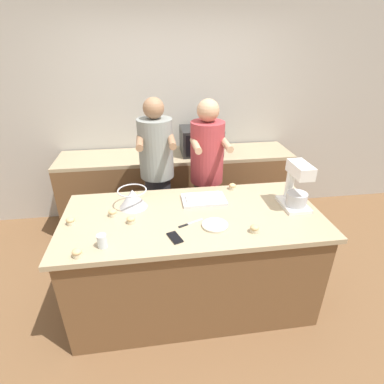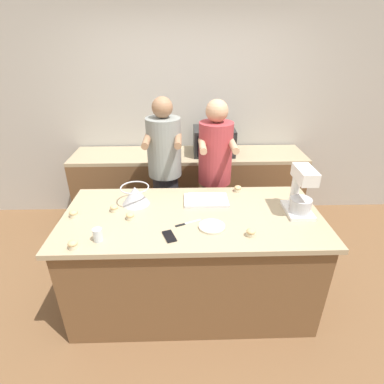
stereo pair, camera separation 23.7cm
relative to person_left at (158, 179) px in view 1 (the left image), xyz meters
name	(u,v)px [view 1 (the left image)]	position (x,y,z in m)	size (l,w,h in m)	color
ground_plane	(193,297)	(0.25, -0.75, -0.90)	(16.00, 16.00, 0.00)	brown
back_wall	(173,113)	(0.25, 0.98, 0.45)	(10.00, 0.06, 2.70)	#B2ADA3
island_counter	(193,259)	(0.25, -0.75, -0.44)	(2.08, 0.97, 0.91)	brown
back_counter	(177,188)	(0.25, 0.63, -0.43)	(2.80, 0.60, 0.94)	brown
person_left	(158,179)	(0.00, 0.00, 0.00)	(0.35, 0.51, 1.71)	#232328
person_right	(207,177)	(0.51, 0.00, -0.01)	(0.35, 0.51, 1.69)	brown
stand_mixer	(296,188)	(1.12, -0.73, 0.18)	(0.20, 0.30, 0.39)	white
mixing_bowl	(133,198)	(-0.22, -0.55, 0.10)	(0.24, 0.24, 0.16)	#BCBCC1
baking_tray	(204,199)	(0.38, -0.54, 0.03)	(0.38, 0.24, 0.04)	silver
microwave_oven	(201,141)	(0.55, 0.63, 0.19)	(0.48, 0.40, 0.31)	black
cell_phone	(175,237)	(0.08, -1.05, 0.02)	(0.12, 0.16, 0.01)	black
drinking_glass	(102,241)	(-0.41, -1.08, 0.06)	(0.07, 0.07, 0.10)	silver
small_plate	(215,225)	(0.40, -0.94, 0.02)	(0.20, 0.20, 0.02)	beige
knife	(189,224)	(0.21, -0.88, 0.01)	(0.21, 0.11, 0.01)	#BCBCC1
cupcake_0	(113,213)	(-0.38, -0.68, 0.04)	(0.07, 0.07, 0.06)	beige
cupcake_1	(77,253)	(-0.56, -1.16, 0.04)	(0.07, 0.07, 0.06)	beige
cupcake_2	(71,221)	(-0.69, -0.76, 0.04)	(0.07, 0.07, 0.06)	beige
cupcake_3	(255,229)	(0.67, -1.05, 0.04)	(0.07, 0.07, 0.06)	beige
cupcake_4	(232,186)	(0.69, -0.35, 0.04)	(0.07, 0.07, 0.06)	beige
cupcake_5	(131,220)	(-0.23, -0.80, 0.04)	(0.07, 0.07, 0.06)	beige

